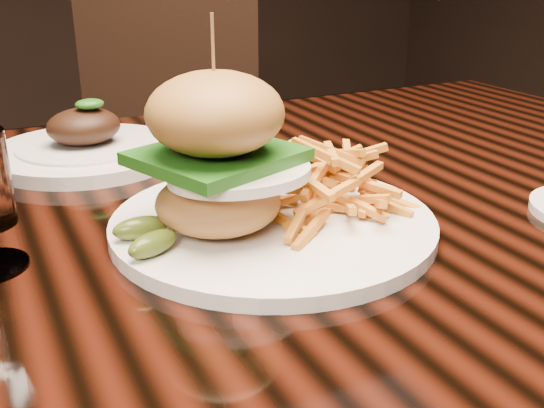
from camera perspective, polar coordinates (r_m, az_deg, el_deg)
name	(u,v)px	position (r m, az deg, el deg)	size (l,w,h in m)	color
dining_table	(207,267)	(0.75, -5.82, -5.65)	(1.60, 0.90, 0.75)	black
burger_plate	(265,180)	(0.63, -0.67, 2.13)	(0.33, 0.33, 0.22)	silver
ramekin	(227,192)	(0.71, -4.04, 1.08)	(0.07, 0.07, 0.03)	silver
far_dish	(86,148)	(0.91, -16.32, 4.87)	(0.26, 0.26, 0.09)	silver
chair_far	(172,153)	(1.65, -8.99, 4.58)	(0.60, 0.60, 0.95)	black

